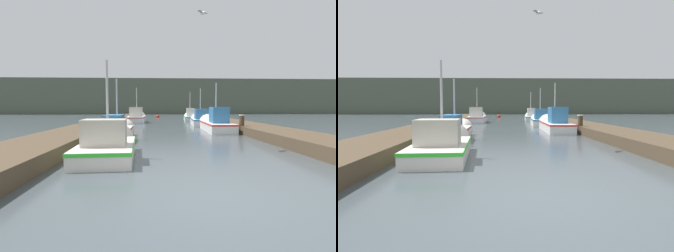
# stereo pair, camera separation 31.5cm
# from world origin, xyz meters

# --- Properties ---
(ground_plane) EXTENTS (200.00, 200.00, 0.00)m
(ground_plane) POSITION_xyz_m (0.00, 0.00, 0.00)
(ground_plane) COLOR #424C51
(dock_left) EXTENTS (2.50, 40.00, 0.50)m
(dock_left) POSITION_xyz_m (-5.33, 16.00, 0.25)
(dock_left) COLOR #4C3D2B
(dock_left) RESTS_ON ground_plane
(dock_right) EXTENTS (2.50, 40.00, 0.50)m
(dock_right) POSITION_xyz_m (5.33, 16.00, 0.25)
(dock_right) COLOR #4C3D2B
(dock_right) RESTS_ON ground_plane
(distant_shore_ridge) EXTENTS (120.00, 16.00, 7.46)m
(distant_shore_ridge) POSITION_xyz_m (0.00, 57.82, 3.73)
(distant_shore_ridge) COLOR #4C5647
(distant_shore_ridge) RESTS_ON ground_plane
(fishing_boat_0) EXTENTS (1.94, 4.48, 3.84)m
(fishing_boat_0) POSITION_xyz_m (-2.79, 4.44, 0.39)
(fishing_boat_0) COLOR silver
(fishing_boat_0) RESTS_ON ground_plane
(fishing_boat_1) EXTENTS (1.40, 6.32, 3.51)m
(fishing_boat_1) POSITION_xyz_m (-3.13, 9.41, 0.40)
(fishing_boat_1) COLOR silver
(fishing_boat_1) RESTS_ON ground_plane
(fishing_boat_2) EXTENTS (1.79, 5.97, 3.79)m
(fishing_boat_2) POSITION_xyz_m (3.15, 13.58, 0.48)
(fishing_boat_2) COLOR silver
(fishing_boat_2) RESTS_ON ground_plane
(fishing_boat_3) EXTENTS (1.87, 5.23, 3.75)m
(fishing_boat_3) POSITION_xyz_m (3.01, 18.94, 0.47)
(fishing_boat_3) COLOR silver
(fishing_boat_3) RESTS_ON ground_plane
(fishing_boat_4) EXTENTS (1.86, 5.77, 4.15)m
(fishing_boat_4) POSITION_xyz_m (-2.99, 23.43, 0.46)
(fishing_boat_4) COLOR silver
(fishing_boat_4) RESTS_ON ground_plane
(fishing_boat_5) EXTENTS (1.85, 5.87, 3.85)m
(fishing_boat_5) POSITION_xyz_m (3.33, 27.91, 0.41)
(fishing_boat_5) COLOR silver
(fishing_boat_5) RESTS_ON ground_plane
(mooring_piling_0) EXTENTS (0.36, 0.36, 1.17)m
(mooring_piling_0) POSITION_xyz_m (4.24, 25.69, 0.59)
(mooring_piling_0) COLOR #473523
(mooring_piling_0) RESTS_ON ground_plane
(mooring_piling_1) EXTENTS (0.33, 0.33, 1.15)m
(mooring_piling_1) POSITION_xyz_m (4.20, 28.87, 0.58)
(mooring_piling_1) COLOR #473523
(mooring_piling_1) RESTS_ON ground_plane
(mooring_piling_2) EXTENTS (0.32, 0.32, 1.01)m
(mooring_piling_2) POSITION_xyz_m (4.08, 23.70, 0.51)
(mooring_piling_2) COLOR #473523
(mooring_piling_2) RESTS_ON ground_plane
(mooring_piling_3) EXTENTS (0.36, 0.36, 1.19)m
(mooring_piling_3) POSITION_xyz_m (4.20, 11.03, 0.60)
(mooring_piling_3) COLOR #473523
(mooring_piling_3) RESTS_ON ground_plane
(channel_buoy) EXTENTS (0.55, 0.55, 1.05)m
(channel_buoy) POSITION_xyz_m (-0.61, 34.63, 0.16)
(channel_buoy) COLOR red
(channel_buoy) RESTS_ON ground_plane
(seagull_lead) EXTENTS (0.49, 0.45, 0.12)m
(seagull_lead) POSITION_xyz_m (0.74, 5.81, 5.41)
(seagull_lead) COLOR white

